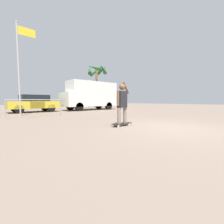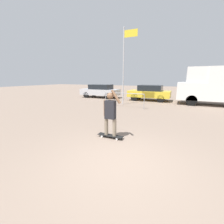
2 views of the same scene
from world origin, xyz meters
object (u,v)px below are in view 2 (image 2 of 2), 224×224
(flagpole, at_px, (125,61))
(skateboard, at_px, (110,136))
(person_skateboarder, at_px, (110,112))
(camper_van, at_px, (221,85))
(parked_car_yellow, at_px, (149,92))
(parked_car_silver, at_px, (100,91))

(flagpole, bearing_deg, skateboard, -73.31)
(person_skateboarder, height_order, camper_van, camper_van)
(person_skateboarder, bearing_deg, skateboard, 0.00)
(camper_van, bearing_deg, parked_car_yellow, 174.28)
(camper_van, height_order, flagpole, flagpole)
(skateboard, bearing_deg, parked_car_yellow, 93.65)
(person_skateboarder, height_order, parked_car_yellow, person_skateboarder)
(person_skateboarder, xyz_separation_m, parked_car_yellow, (-0.65, 10.15, -0.18))
(person_skateboarder, bearing_deg, parked_car_yellow, 93.64)
(parked_car_silver, xyz_separation_m, flagpole, (3.96, -3.02, 2.67))
(parked_car_yellow, height_order, flagpole, flagpole)
(camper_van, relative_size, parked_car_silver, 1.39)
(skateboard, bearing_deg, camper_van, 62.76)
(parked_car_yellow, relative_size, flagpole, 0.66)
(person_skateboarder, xyz_separation_m, camper_van, (4.94, 9.59, 0.65))
(skateboard, distance_m, parked_car_silver, 11.77)
(skateboard, relative_size, camper_van, 0.16)
(person_skateboarder, relative_size, parked_car_silver, 0.39)
(parked_car_yellow, xyz_separation_m, flagpole, (-1.46, -3.11, 2.66))
(skateboard, xyz_separation_m, camper_van, (4.94, 9.59, 1.55))
(person_skateboarder, distance_m, parked_car_yellow, 10.17)
(skateboard, xyz_separation_m, parked_car_yellow, (-0.65, 10.15, 0.71))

